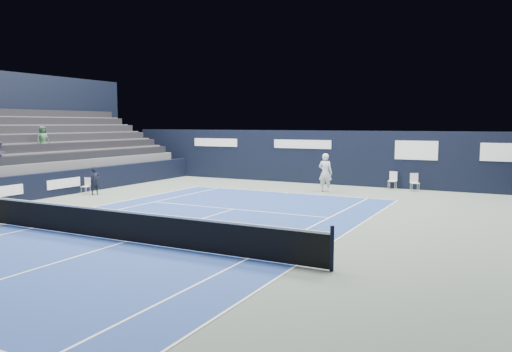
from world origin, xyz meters
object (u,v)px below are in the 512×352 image
(tennis_player, at_px, (325,173))
(tennis_net, at_px, (125,225))
(folding_chair_back_a, at_px, (393,177))
(line_judge_chair, at_px, (87,185))
(folding_chair_back_b, at_px, (414,181))

(tennis_player, bearing_deg, tennis_net, -96.62)
(tennis_net, bearing_deg, folding_chair_back_a, 74.57)
(tennis_net, relative_size, tennis_player, 6.48)
(line_judge_chair, bearing_deg, folding_chair_back_a, 27.84)
(folding_chair_back_a, xyz_separation_m, tennis_player, (-2.86, -2.74, 0.37))
(folding_chair_back_b, height_order, line_judge_chair, folding_chair_back_b)
(tennis_net, bearing_deg, folding_chair_back_b, 70.27)
(folding_chair_back_a, xyz_separation_m, tennis_net, (-4.40, -15.93, -0.12))
(line_judge_chair, distance_m, tennis_net, 11.22)
(folding_chair_back_a, distance_m, folding_chair_back_b, 1.24)
(folding_chair_back_b, height_order, tennis_net, tennis_net)
(folding_chair_back_a, height_order, tennis_net, tennis_net)
(folding_chair_back_b, distance_m, tennis_net, 16.52)
(folding_chair_back_a, bearing_deg, line_judge_chair, -144.37)
(tennis_net, bearing_deg, tennis_player, 83.38)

